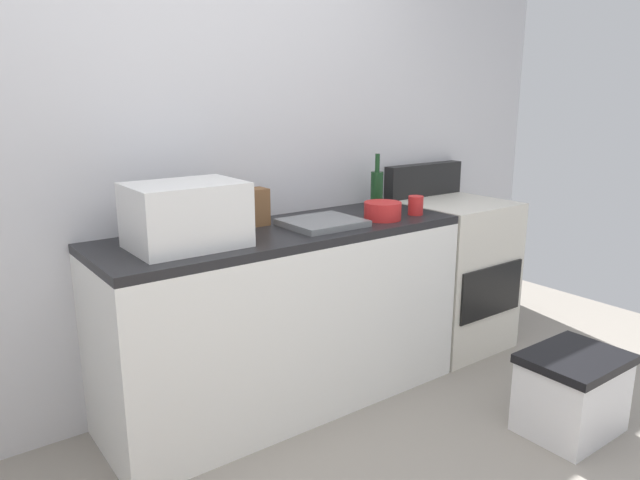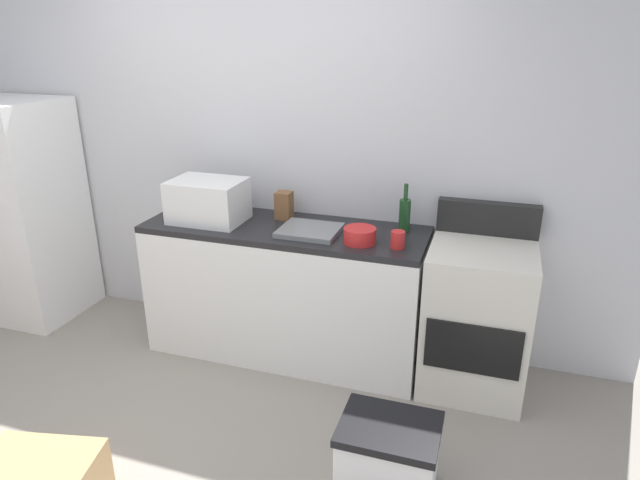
# 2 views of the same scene
# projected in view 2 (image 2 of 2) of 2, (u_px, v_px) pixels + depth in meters

# --- Properties ---
(ground_plane) EXTENTS (6.00, 6.00, 0.00)m
(ground_plane) POSITION_uv_depth(u_px,v_px,m) (149.00, 460.00, 2.86)
(ground_plane) COLOR gray
(wall_back) EXTENTS (5.00, 0.10, 2.60)m
(wall_back) POSITION_uv_depth(u_px,v_px,m) (261.00, 150.00, 3.77)
(wall_back) COLOR silver
(wall_back) RESTS_ON ground_plane
(kitchen_counter) EXTENTS (1.80, 0.60, 0.90)m
(kitchen_counter) POSITION_uv_depth(u_px,v_px,m) (286.00, 291.00, 3.68)
(kitchen_counter) COLOR white
(kitchen_counter) RESTS_ON ground_plane
(refrigerator) EXTENTS (0.68, 0.66, 1.61)m
(refrigerator) POSITION_uv_depth(u_px,v_px,m) (23.00, 212.00, 4.10)
(refrigerator) COLOR white
(refrigerator) RESTS_ON ground_plane
(stove_oven) EXTENTS (0.60, 0.61, 1.10)m
(stove_oven) POSITION_uv_depth(u_px,v_px,m) (477.00, 316.00, 3.33)
(stove_oven) COLOR silver
(stove_oven) RESTS_ON ground_plane
(microwave) EXTENTS (0.46, 0.34, 0.27)m
(microwave) POSITION_uv_depth(u_px,v_px,m) (208.00, 201.00, 3.58)
(microwave) COLOR white
(microwave) RESTS_ON kitchen_counter
(sink_basin) EXTENTS (0.36, 0.32, 0.03)m
(sink_basin) POSITION_uv_depth(u_px,v_px,m) (310.00, 230.00, 3.41)
(sink_basin) COLOR slate
(sink_basin) RESTS_ON kitchen_counter
(wine_bottle) EXTENTS (0.07, 0.07, 0.30)m
(wine_bottle) POSITION_uv_depth(u_px,v_px,m) (405.00, 214.00, 3.40)
(wine_bottle) COLOR #193F1E
(wine_bottle) RESTS_ON kitchen_counter
(coffee_mug) EXTENTS (0.08, 0.08, 0.10)m
(coffee_mug) POSITION_uv_depth(u_px,v_px,m) (398.00, 240.00, 3.16)
(coffee_mug) COLOR red
(coffee_mug) RESTS_ON kitchen_counter
(knife_block) EXTENTS (0.10, 0.10, 0.18)m
(knife_block) POSITION_uv_depth(u_px,v_px,m) (284.00, 205.00, 3.63)
(knife_block) COLOR brown
(knife_block) RESTS_ON kitchen_counter
(mixing_bowl) EXTENTS (0.19, 0.19, 0.09)m
(mixing_bowl) POSITION_uv_depth(u_px,v_px,m) (360.00, 235.00, 3.24)
(mixing_bowl) COLOR red
(mixing_bowl) RESTS_ON kitchen_counter
(storage_bin) EXTENTS (0.46, 0.36, 0.38)m
(storage_bin) POSITION_uv_depth(u_px,v_px,m) (388.00, 458.00, 2.61)
(storage_bin) COLOR silver
(storage_bin) RESTS_ON ground_plane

